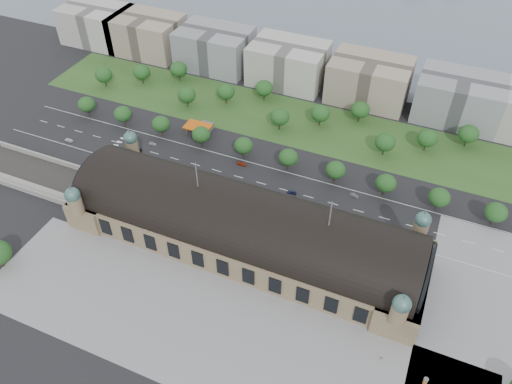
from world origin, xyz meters
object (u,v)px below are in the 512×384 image
at_px(pedestrian_0, 382,359).
at_px(advertising_column, 425,381).
at_px(traffic_car_4, 292,192).
at_px(parked_car_1, 174,177).
at_px(bus_mid, 295,208).
at_px(traffic_car_3, 242,164).
at_px(traffic_car_0, 69,140).
at_px(traffic_car_5, 354,195).
at_px(parked_car_0, 128,166).
at_px(parked_car_6, 227,199).
at_px(bus_west, 233,188).
at_px(petrol_station, 203,126).
at_px(traffic_car_6, 423,229).
at_px(parked_car_3, 140,170).
at_px(pedestrian_2, 427,380).
at_px(parked_car_4, 167,176).
at_px(parked_car_2, 159,176).
at_px(traffic_car_1, 153,144).
at_px(bus_east, 315,214).
at_px(parked_car_5, 178,184).
at_px(traffic_car_2, 136,149).

bearing_deg(pedestrian_0, advertising_column, -12.23).
bearing_deg(traffic_car_4, parked_car_1, -85.56).
bearing_deg(bus_mid, traffic_car_3, 59.90).
bearing_deg(traffic_car_0, traffic_car_5, 100.40).
xyz_separation_m(traffic_car_4, bus_mid, (5.35, -10.10, 0.98)).
relative_size(traffic_car_0, parked_car_0, 0.97).
relative_size(traffic_car_3, advertising_column, 1.59).
xyz_separation_m(parked_car_6, bus_west, (-0.48, 7.27, 0.85)).
bearing_deg(petrol_station, bus_mid, -29.66).
distance_m(traffic_car_3, traffic_car_4, 31.86).
height_order(traffic_car_4, traffic_car_5, traffic_car_4).
height_order(traffic_car_6, bus_mid, bus_mid).
distance_m(parked_car_0, parked_car_3, 7.18).
xyz_separation_m(traffic_car_5, advertising_column, (45.51, -79.89, 0.94)).
distance_m(petrol_station, parked_car_0, 46.74).
distance_m(traffic_car_4, pedestrian_2, 101.12).
xyz_separation_m(parked_car_4, bus_west, (33.45, 4.25, 0.81)).
distance_m(traffic_car_4, bus_west, 27.90).
distance_m(parked_car_6, bus_west, 7.33).
relative_size(parked_car_2, pedestrian_0, 2.72).
distance_m(traffic_car_1, bus_east, 96.58).
bearing_deg(parked_car_6, parked_car_5, -116.35).
relative_size(parked_car_4, pedestrian_2, 2.74).
xyz_separation_m(traffic_car_0, parked_car_3, (48.24, -5.94, -0.04)).
bearing_deg(advertising_column, traffic_car_1, 153.36).
relative_size(traffic_car_0, parked_car_5, 0.92).
relative_size(traffic_car_2, parked_car_1, 1.13).
bearing_deg(bus_east, pedestrian_0, -141.00).
xyz_separation_m(parked_car_6, bus_east, (40.63, 6.00, 0.90)).
distance_m(traffic_car_1, pedestrian_0, 157.07).
distance_m(traffic_car_2, pedestrian_2, 173.38).
relative_size(traffic_car_0, pedestrian_0, 2.71).
bearing_deg(bus_west, traffic_car_3, 15.07).
height_order(traffic_car_0, traffic_car_1, traffic_car_0).
distance_m(traffic_car_2, parked_car_4, 28.43).
bearing_deg(petrol_station, bus_west, -46.26).
bearing_deg(bus_west, parked_car_0, 98.80).
bearing_deg(bus_west, pedestrian_0, -121.40).
distance_m(traffic_car_1, parked_car_2, 27.20).
relative_size(traffic_car_6, parked_car_3, 1.07).
bearing_deg(traffic_car_5, traffic_car_6, -97.46).
relative_size(traffic_car_2, bus_mid, 0.45).
relative_size(bus_west, pedestrian_2, 7.00).
relative_size(traffic_car_1, parked_car_4, 0.91).
bearing_deg(traffic_car_6, parked_car_3, -88.00).
height_order(parked_car_3, parked_car_6, parked_car_3).
relative_size(petrol_station, parked_car_0, 2.81).
height_order(traffic_car_6, bus_west, bus_west).
bearing_deg(parked_car_2, traffic_car_0, -122.47).
bearing_deg(traffic_car_1, traffic_car_4, -101.28).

